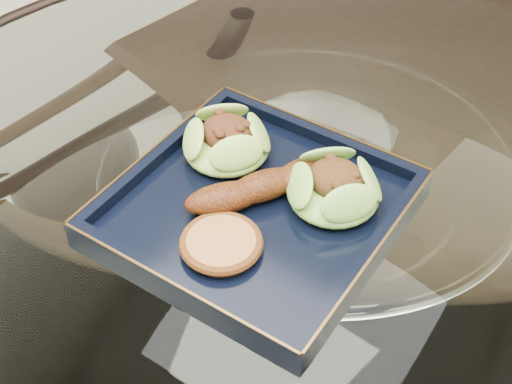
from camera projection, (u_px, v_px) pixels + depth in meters
The scene contains 7 objects.
dining_table at pixel (299, 293), 0.88m from camera, with size 1.13×1.13×0.77m.
dining_chair at pixel (374, 76), 1.24m from camera, with size 0.50×0.50×1.03m.
navy_plate at pixel (256, 213), 0.73m from camera, with size 0.27×0.27×0.02m, color black.
lettuce_wrap_left at pixel (226, 143), 0.77m from camera, with size 0.09×0.09×0.03m, color #6EA42F.
lettuce_wrap_right at pixel (334, 190), 0.72m from camera, with size 0.09×0.09×0.03m, color #53922A.
roasted_plantain at pixel (264, 186), 0.73m from camera, with size 0.16×0.03×0.03m, color #582509.
crumb_patty at pixel (221, 244), 0.68m from camera, with size 0.07×0.07×0.01m, color #A46E36.
Camera 1 is at (0.26, -0.48, 1.30)m, focal length 50.00 mm.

